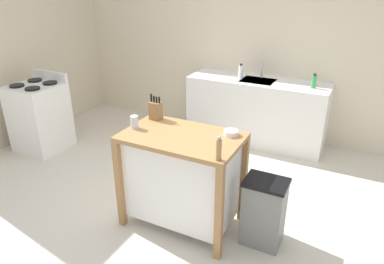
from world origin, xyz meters
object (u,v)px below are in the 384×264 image
drinking_cup (134,122)px  bottle_spray_cleaner (241,72)px  sink_faucet (262,70)px  bottle_dish_soap (314,81)px  trash_bin (264,212)px  stove (40,117)px  kitchen_island (182,175)px  bowl_ceramic_wide (231,133)px  knife_block (156,110)px  pepper_grinder (219,149)px

drinking_cup → bottle_spray_cleaner: size_ratio=0.56×
sink_faucet → bottle_dish_soap: bearing=-14.5°
trash_bin → bottle_spray_cleaner: (-0.95, 1.97, 0.68)m
trash_bin → stove: 3.27m
trash_bin → bottle_dish_soap: 2.09m
drinking_cup → trash_bin: drinking_cup is taller
sink_faucet → bottle_dish_soap: 0.75m
kitchen_island → stove: stove is taller
bowl_ceramic_wide → sink_faucet: sink_faucet is taller
sink_faucet → bowl_ceramic_wide: bearing=-80.7°
bowl_ceramic_wide → knife_block: bearing=177.7°
stove → bottle_dish_soap: bearing=24.8°
drinking_cup → bottle_dish_soap: bearing=59.9°
bowl_ceramic_wide → bottle_spray_cleaner: bearing=107.2°
kitchen_island → pepper_grinder: pepper_grinder is taller
drinking_cup → knife_block: bearing=79.3°
bottle_spray_cleaner → drinking_cup: bearing=-97.2°
kitchen_island → stove: 2.53m
knife_block → drinking_cup: (-0.05, -0.28, -0.03)m
bottle_spray_cleaner → stove: size_ratio=0.21×
drinking_cup → sink_faucet: 2.35m
trash_bin → stove: stove is taller
knife_block → pepper_grinder: (0.86, -0.49, 0.00)m
knife_block → pepper_grinder: bearing=-29.9°
drinking_cup → sink_faucet: (0.50, 2.29, 0.03)m
trash_bin → kitchen_island: bearing=-175.0°
trash_bin → bottle_spray_cleaner: 2.29m
drinking_cup → sink_faucet: size_ratio=0.53×
drinking_cup → bottle_spray_cleaner: 2.11m
bowl_ceramic_wide → bottle_dish_soap: (0.39, 1.86, 0.04)m
drinking_cup → bottle_dish_soap: 2.44m
kitchen_island → stove: (-2.46, 0.56, -0.06)m
bowl_ceramic_wide → bottle_dish_soap: size_ratio=0.69×
bottle_dish_soap → bottle_spray_cleaner: bearing=-179.2°
drinking_cup → trash_bin: size_ratio=0.19×
drinking_cup → sink_faucet: sink_faucet is taller
pepper_grinder → trash_bin: 0.83m
drinking_cup → stove: 2.17m
drinking_cup → stove: (-2.01, 0.62, -0.52)m
knife_block → bowl_ceramic_wide: bearing=-2.3°
drinking_cup → trash_bin: (1.21, 0.12, -0.66)m
knife_block → stove: size_ratio=0.24×
bottle_dish_soap → sink_faucet: bearing=165.5°
sink_faucet → bottle_spray_cleaner: (-0.24, -0.20, -0.01)m
knife_block → pepper_grinder: knife_block is taller
bowl_ceramic_wide → sink_faucet: bearing=99.3°
bottle_spray_cleaner → bottle_dish_soap: bottle_spray_cleaner is taller
drinking_cup → trash_bin: bearing=5.7°
sink_faucet → pepper_grinder: bearing=-80.6°
knife_block → bottle_spray_cleaner: knife_block is taller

